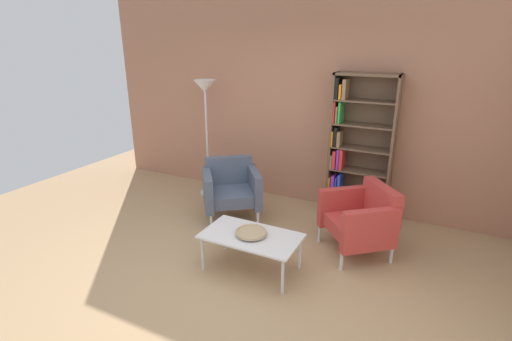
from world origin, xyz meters
TOP-DOWN VIEW (x-y plane):
  - ground_plane at (0.00, 0.00)m, footprint 8.32×8.32m
  - brick_back_panel at (0.00, 2.46)m, footprint 6.40×0.12m
  - bookshelf_tall at (0.85, 2.25)m, footprint 0.80×0.30m
  - coffee_table_low at (0.24, 0.44)m, footprint 1.00×0.56m
  - decorative_bowl at (0.24, 0.44)m, footprint 0.32×0.32m
  - armchair_by_bookshelf at (-0.58, 1.44)m, footprint 0.95×0.94m
  - armchair_corner_red at (1.17, 1.30)m, footprint 0.94×0.95m
  - floor_lamp_torchiere at (-1.30, 2.00)m, footprint 0.32×0.32m

SIDE VIEW (x-z plane):
  - ground_plane at x=0.00m, z-range 0.00..0.00m
  - coffee_table_low at x=0.24m, z-range 0.17..0.57m
  - armchair_by_bookshelf at x=-0.58m, z-range 0.02..0.80m
  - armchair_corner_red at x=1.17m, z-range 0.02..0.80m
  - decorative_bowl at x=0.24m, z-range 0.41..0.46m
  - bookshelf_tall at x=0.85m, z-range -0.02..1.88m
  - floor_lamp_torchiere at x=-1.30m, z-range 0.58..2.32m
  - brick_back_panel at x=0.00m, z-range 0.00..2.90m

